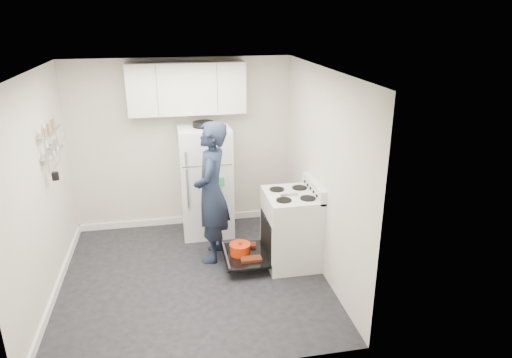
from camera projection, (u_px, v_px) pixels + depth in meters
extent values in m
cube|color=black|center=(194.00, 277.00, 5.64)|extent=(3.20, 3.20, 0.01)
cube|color=white|center=(182.00, 71.00, 4.78)|extent=(3.20, 3.20, 0.01)
cube|color=beige|center=(182.00, 145.00, 6.68)|extent=(3.20, 0.01, 2.50)
cube|color=beige|center=(199.00, 250.00, 3.73)|extent=(3.20, 0.01, 2.50)
cube|color=beige|center=(39.00, 193.00, 4.92)|extent=(0.01, 3.20, 2.50)
cube|color=beige|center=(322.00, 174.00, 5.50)|extent=(0.01, 3.20, 2.50)
cube|color=white|center=(57.00, 288.00, 5.34)|extent=(0.03, 3.20, 0.10)
cube|color=white|center=(187.00, 220.00, 7.08)|extent=(3.20, 0.03, 0.10)
cube|color=silver|center=(291.00, 230.00, 5.85)|extent=(0.65, 0.76, 0.92)
cube|color=black|center=(286.00, 234.00, 5.86)|extent=(0.53, 0.60, 0.52)
cube|color=orange|center=(306.00, 232.00, 5.91)|extent=(0.02, 0.56, 0.46)
cylinder|color=black|center=(289.00, 246.00, 5.93)|extent=(0.34, 0.34, 0.02)
cube|color=silver|center=(314.00, 188.00, 5.71)|extent=(0.08, 0.76, 0.18)
cube|color=silver|center=(292.00, 195.00, 5.68)|extent=(0.65, 0.76, 0.03)
cube|color=#B2B2B7|center=(289.00, 194.00, 5.62)|extent=(0.22, 0.03, 0.01)
cube|color=black|center=(245.00, 256.00, 5.85)|extent=(0.55, 0.70, 0.03)
cylinder|color=#B2B2B7|center=(226.00, 255.00, 5.79)|extent=(0.02, 0.66, 0.02)
cylinder|color=red|center=(240.00, 250.00, 5.84)|extent=(0.26, 0.26, 0.12)
cylinder|color=red|center=(240.00, 245.00, 5.81)|extent=(0.27, 0.27, 0.02)
sphere|color=red|center=(240.00, 243.00, 5.81)|extent=(0.04, 0.04, 0.04)
cube|color=maroon|center=(251.00, 259.00, 5.70)|extent=(0.26, 0.13, 0.04)
cube|color=maroon|center=(246.00, 245.00, 6.05)|extent=(0.28, 0.17, 0.04)
cube|color=white|center=(206.00, 181.00, 6.57)|extent=(0.72, 0.70, 1.59)
cube|color=#4C4C4C|center=(207.00, 166.00, 6.13)|extent=(0.68, 0.01, 0.01)
cube|color=#B2B2B7|center=(186.00, 159.00, 6.02)|extent=(0.03, 0.03, 0.20)
cube|color=#B2B2B7|center=(188.00, 189.00, 6.16)|extent=(0.03, 0.03, 0.55)
cylinder|color=black|center=(204.00, 124.00, 6.28)|extent=(0.30, 0.30, 0.07)
cube|color=orange|center=(214.00, 151.00, 6.07)|extent=(0.07, 0.01, 0.07)
cube|color=#3AAF63|center=(221.00, 182.00, 6.24)|extent=(0.09, 0.01, 0.12)
cube|color=silver|center=(204.00, 172.00, 6.14)|extent=(0.12, 0.01, 0.16)
cube|color=silver|center=(187.00, 88.00, 6.25)|extent=(1.60, 0.33, 0.70)
cube|color=#B2B2B7|center=(50.00, 132.00, 5.21)|extent=(0.14, 0.60, 0.02)
cube|color=#B2B2B7|center=(53.00, 153.00, 5.29)|extent=(0.14, 0.60, 0.02)
cylinder|color=black|center=(55.00, 176.00, 5.21)|extent=(0.08, 0.08, 0.09)
imported|color=#182135|center=(211.00, 193.00, 5.80)|extent=(0.61, 0.77, 1.84)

